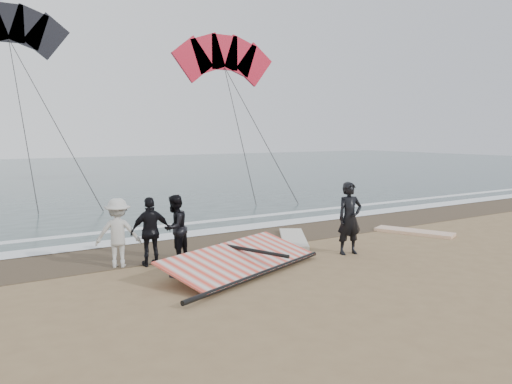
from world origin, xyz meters
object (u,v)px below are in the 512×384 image
Objects in this scene: board_white at (414,232)px; board_cream at (293,238)px; man_main at (350,218)px; sail_rig at (236,262)px.

board_white is 0.92× the size of board_cream.
sail_rig is at bearing -173.11° from man_main.
man_main reaches higher than sail_rig.
man_main is 3.86m from board_white.
board_cream is 0.59× the size of sail_rig.
board_cream is 3.62m from sail_rig.
man_main reaches higher than board_white.
sail_rig is (-6.95, -0.66, 0.15)m from board_white.
sail_rig is (-3.31, 0.24, -0.76)m from man_main.
man_main is 0.79× the size of board_white.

